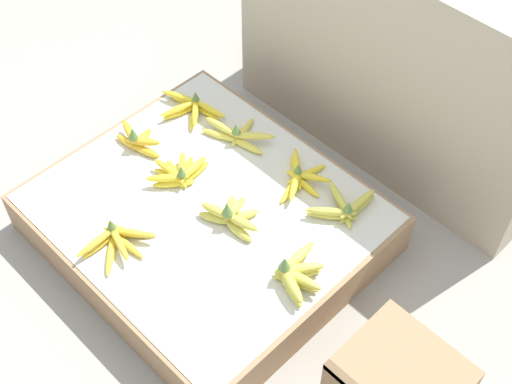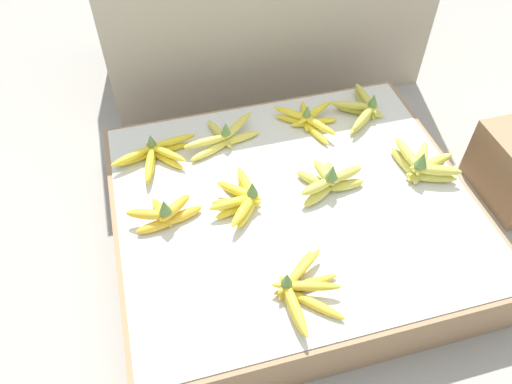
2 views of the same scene
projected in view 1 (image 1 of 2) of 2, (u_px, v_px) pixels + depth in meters
The scene contains 12 objects.
ground_plane at pixel (208, 237), 2.46m from camera, with size 10.00×10.00×0.00m, color gray.
display_platform at pixel (207, 222), 2.40m from camera, with size 1.03×0.91×0.17m.
back_vendor_table at pixel (422, 42), 2.49m from camera, with size 1.21×0.58×0.83m.
banana_bunch_front_midleft at pixel (116, 240), 2.22m from camera, with size 0.18×0.25×0.09m.
banana_bunch_middle_left at pixel (137, 140), 2.48m from camera, with size 0.21×0.12×0.10m.
banana_bunch_middle_midleft at pixel (179, 174), 2.39m from camera, with size 0.16×0.22×0.10m.
banana_bunch_middle_midright at pixel (231, 216), 2.26m from camera, with size 0.21×0.16×0.11m.
banana_bunch_middle_right at pixel (295, 273), 2.13m from camera, with size 0.16×0.20×0.11m.
banana_bunch_back_left at pixel (191, 108), 2.59m from camera, with size 0.27×0.17×0.08m.
banana_bunch_back_midleft at pixel (237, 134), 2.50m from camera, with size 0.25×0.19×0.09m.
banana_bunch_back_midright at pixel (300, 177), 2.38m from camera, with size 0.20×0.23×0.08m.
banana_bunch_back_right at pixel (344, 208), 2.29m from camera, with size 0.18×0.23×0.09m.
Camera 1 is at (1.15, -0.91, 1.99)m, focal length 50.00 mm.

